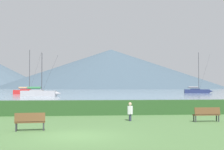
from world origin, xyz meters
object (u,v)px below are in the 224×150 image
at_px(sailboat_slip_5, 197,91).
at_px(park_bench_near_path, 207,114).
at_px(park_bench_under_tree, 30,121).
at_px(person_seated_viewer, 130,111).
at_px(sailboat_slip_4, 28,91).
at_px(sailboat_slip_9, 39,93).

height_order(sailboat_slip_5, park_bench_near_path, sailboat_slip_5).
bearing_deg(park_bench_under_tree, person_seated_viewer, 29.70).
bearing_deg(park_bench_near_path, person_seated_viewer, 165.99).
bearing_deg(sailboat_slip_4, person_seated_viewer, -66.86).
bearing_deg(sailboat_slip_4, sailboat_slip_5, 16.04).
xyz_separation_m(sailboat_slip_4, sailboat_slip_9, (5.71, -19.82, 0.01)).
relative_size(park_bench_near_path, park_bench_under_tree, 1.10).
height_order(sailboat_slip_4, park_bench_near_path, sailboat_slip_4).
xyz_separation_m(sailboat_slip_9, park_bench_under_tree, (6.57, -59.78, -0.22)).
distance_m(sailboat_slip_4, person_seated_viewer, 77.55).
xyz_separation_m(sailboat_slip_4, park_bench_near_path, (23.13, -76.42, -0.21)).
relative_size(sailboat_slip_5, sailboat_slip_9, 1.33).
bearing_deg(sailboat_slip_9, sailboat_slip_5, 34.29).
height_order(sailboat_slip_9, park_bench_under_tree, sailboat_slip_9).
distance_m(sailboat_slip_5, park_bench_under_tree, 95.09).
bearing_deg(park_bench_under_tree, sailboat_slip_9, 90.62).
bearing_deg(sailboat_slip_5, park_bench_near_path, -96.01).
bearing_deg(park_bench_near_path, sailboat_slip_5, 67.89).
bearing_deg(park_bench_under_tree, sailboat_slip_5, 58.66).
distance_m(sailboat_slip_4, sailboat_slip_5, 53.84).
distance_m(sailboat_slip_5, park_bench_near_path, 87.93).
distance_m(sailboat_slip_9, person_seated_viewer, 56.94).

